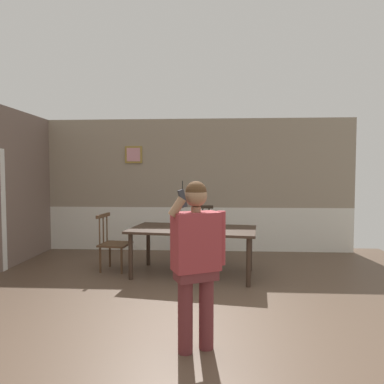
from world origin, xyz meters
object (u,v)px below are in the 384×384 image
object	(u,v)px
chair_near_window	(202,235)
person_figure	(197,254)
dining_table	(193,233)
chair_by_doorway	(113,243)

from	to	relation	value
chair_near_window	person_figure	world-z (taller)	person_figure
chair_near_window	person_figure	bearing A→B (deg)	94.87
dining_table	chair_by_doorway	distance (m)	1.43
chair_near_window	person_figure	xyz separation A→B (m)	(0.04, -3.34, 0.43)
dining_table	chair_near_window	distance (m)	0.95
person_figure	dining_table	bearing A→B (deg)	-111.37
dining_table	person_figure	distance (m)	2.44
dining_table	chair_by_doorway	xyz separation A→B (m)	(-1.40, 0.19, -0.22)
person_figure	chair_near_window	bearing A→B (deg)	-114.57
dining_table	chair_by_doorway	bearing A→B (deg)	172.05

